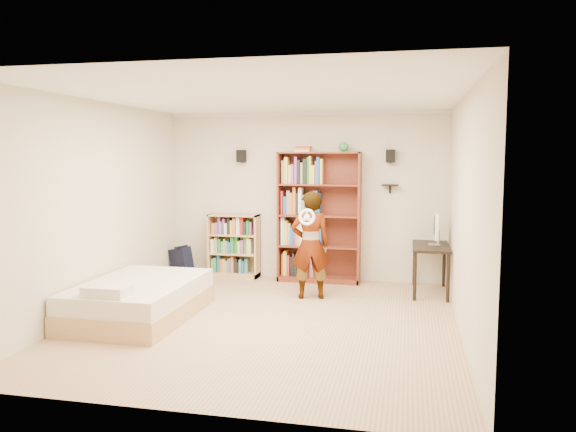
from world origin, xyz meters
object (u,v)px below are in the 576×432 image
tall_bookshelf (319,217)px  daybed (139,295)px  low_bookshelf (234,246)px  person (310,245)px  computer_desk (430,269)px

tall_bookshelf → daybed: size_ratio=1.06×
low_bookshelf → person: bearing=-37.1°
tall_bookshelf → low_bookshelf: (-1.43, 0.03, -0.51)m
computer_desk → daybed: (-3.57, -2.05, -0.07)m
tall_bookshelf → daybed: (-1.85, -2.49, -0.75)m
low_bookshelf → person: (1.48, -1.12, 0.24)m
computer_desk → low_bookshelf: bearing=171.4°
low_bookshelf → daybed: size_ratio=0.54×
tall_bookshelf → computer_desk: 1.89m
tall_bookshelf → computer_desk: (1.71, -0.44, -0.68)m
tall_bookshelf → person: bearing=-87.3°
low_bookshelf → daybed: 2.57m
computer_desk → person: (-1.66, -0.65, 0.40)m
low_bookshelf → daybed: bearing=-99.6°
low_bookshelf → computer_desk: low_bookshelf is taller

